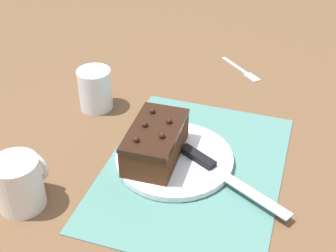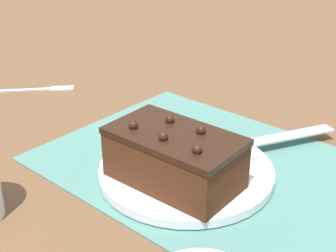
# 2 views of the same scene
# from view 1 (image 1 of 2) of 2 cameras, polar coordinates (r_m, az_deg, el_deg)

# --- Properties ---
(ground_plane) EXTENTS (3.00, 3.00, 0.00)m
(ground_plane) POSITION_cam_1_polar(r_m,az_deg,el_deg) (0.93, 3.08, -5.34)
(ground_plane) COLOR brown
(placemat_woven) EXTENTS (0.46, 0.34, 0.00)m
(placemat_woven) POSITION_cam_1_polar(r_m,az_deg,el_deg) (0.93, 3.08, -5.24)
(placemat_woven) COLOR slate
(placemat_woven) RESTS_ON ground_plane
(cake_plate) EXTENTS (0.24, 0.24, 0.01)m
(cake_plate) POSITION_cam_1_polar(r_m,az_deg,el_deg) (0.94, 0.79, -3.99)
(cake_plate) COLOR white
(cake_plate) RESTS_ON placemat_woven
(chocolate_cake) EXTENTS (0.17, 0.10, 0.08)m
(chocolate_cake) POSITION_cam_1_polar(r_m,az_deg,el_deg) (0.91, -1.54, -1.96)
(chocolate_cake) COLOR #472614
(chocolate_cake) RESTS_ON cake_plate
(serving_knife) EXTENTS (0.14, 0.24, 0.01)m
(serving_knife) POSITION_cam_1_polar(r_m,az_deg,el_deg) (0.90, 5.66, -5.12)
(serving_knife) COLOR black
(serving_knife) RESTS_ON cake_plate
(drinking_glass) EXTENTS (0.08, 0.08, 0.10)m
(drinking_glass) POSITION_cam_1_polar(r_m,az_deg,el_deg) (1.09, -8.87, 4.45)
(drinking_glass) COLOR white
(drinking_glass) RESTS_ON ground_plane
(coffee_mug) EXTENTS (0.09, 0.08, 0.10)m
(coffee_mug) POSITION_cam_1_polar(r_m,az_deg,el_deg) (0.86, -17.67, -6.62)
(coffee_mug) COLOR silver
(coffee_mug) RESTS_ON ground_plane
(dessert_fork) EXTENTS (0.11, 0.12, 0.01)m
(dessert_fork) POSITION_cam_1_polar(r_m,az_deg,el_deg) (1.27, 9.13, 6.68)
(dessert_fork) COLOR #B7BABF
(dessert_fork) RESTS_ON ground_plane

